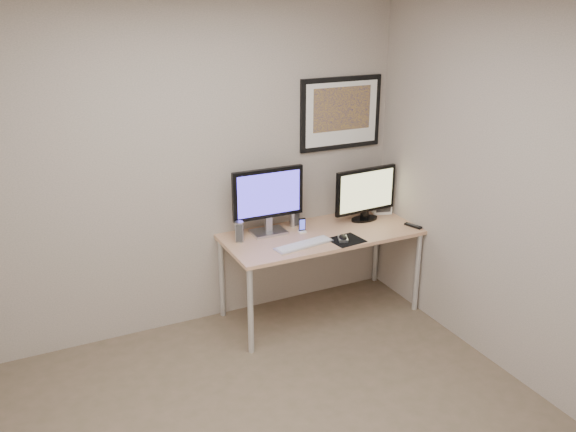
{
  "coord_description": "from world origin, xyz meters",
  "views": [
    {
      "loc": [
        -1.25,
        -2.67,
        2.58
      ],
      "look_at": [
        0.58,
        1.1,
        1.03
      ],
      "focal_mm": 38.0,
      "sensor_mm": 36.0,
      "label": 1
    }
  ],
  "objects_px": {
    "keyboard": "(304,244)",
    "fan_unit": "(382,199)",
    "speaker_left": "(239,232)",
    "monitor_large": "(268,198)",
    "speaker_right": "(294,216)",
    "framed_art": "(341,113)",
    "monitor_tv": "(366,193)",
    "desk": "(321,240)",
    "phone_dock": "(302,225)"
  },
  "relations": [
    {
      "from": "keyboard",
      "to": "fan_unit",
      "type": "relative_size",
      "value": 1.95
    },
    {
      "from": "speaker_left",
      "to": "monitor_large",
      "type": "bearing_deg",
      "value": 34.97
    },
    {
      "from": "speaker_right",
      "to": "monitor_large",
      "type": "bearing_deg",
      "value": 170.16
    },
    {
      "from": "framed_art",
      "to": "monitor_large",
      "type": "distance_m",
      "value": 0.96
    },
    {
      "from": "monitor_tv",
      "to": "keyboard",
      "type": "xyz_separation_m",
      "value": [
        -0.72,
        -0.27,
        -0.24
      ]
    },
    {
      "from": "framed_art",
      "to": "monitor_tv",
      "type": "distance_m",
      "value": 0.7
    },
    {
      "from": "speaker_right",
      "to": "keyboard",
      "type": "height_order",
      "value": "speaker_right"
    },
    {
      "from": "monitor_tv",
      "to": "speaker_right",
      "type": "height_order",
      "value": "monitor_tv"
    },
    {
      "from": "monitor_tv",
      "to": "monitor_large",
      "type": "bearing_deg",
      "value": 171.08
    },
    {
      "from": "speaker_right",
      "to": "desk",
      "type": "bearing_deg",
      "value": -82.74
    },
    {
      "from": "speaker_left",
      "to": "phone_dock",
      "type": "height_order",
      "value": "speaker_left"
    },
    {
      "from": "monitor_tv",
      "to": "keyboard",
      "type": "relative_size",
      "value": 1.21
    },
    {
      "from": "desk",
      "to": "phone_dock",
      "type": "xyz_separation_m",
      "value": [
        -0.14,
        0.08,
        0.13
      ]
    },
    {
      "from": "keyboard",
      "to": "phone_dock",
      "type": "bearing_deg",
      "value": 57.26
    },
    {
      "from": "phone_dock",
      "to": "fan_unit",
      "type": "distance_m",
      "value": 0.85
    },
    {
      "from": "keyboard",
      "to": "fan_unit",
      "type": "distance_m",
      "value": 1.03
    },
    {
      "from": "framed_art",
      "to": "phone_dock",
      "type": "height_order",
      "value": "framed_art"
    },
    {
      "from": "fan_unit",
      "to": "speaker_right",
      "type": "bearing_deg",
      "value": -167.26
    },
    {
      "from": "desk",
      "to": "monitor_large",
      "type": "bearing_deg",
      "value": 155.58
    },
    {
      "from": "speaker_left",
      "to": "phone_dock",
      "type": "xyz_separation_m",
      "value": [
        0.53,
        -0.03,
        -0.02
      ]
    },
    {
      "from": "monitor_tv",
      "to": "speaker_left",
      "type": "xyz_separation_m",
      "value": [
        -1.14,
        0.02,
        -0.16
      ]
    },
    {
      "from": "desk",
      "to": "keyboard",
      "type": "height_order",
      "value": "keyboard"
    },
    {
      "from": "framed_art",
      "to": "speaker_left",
      "type": "height_order",
      "value": "framed_art"
    },
    {
      "from": "desk",
      "to": "monitor_large",
      "type": "height_order",
      "value": "monitor_large"
    },
    {
      "from": "phone_dock",
      "to": "keyboard",
      "type": "height_order",
      "value": "phone_dock"
    },
    {
      "from": "speaker_right",
      "to": "fan_unit",
      "type": "bearing_deg",
      "value": -25.5
    },
    {
      "from": "desk",
      "to": "phone_dock",
      "type": "distance_m",
      "value": 0.2
    },
    {
      "from": "monitor_large",
      "to": "fan_unit",
      "type": "relative_size",
      "value": 2.39
    },
    {
      "from": "monitor_tv",
      "to": "fan_unit",
      "type": "relative_size",
      "value": 2.35
    },
    {
      "from": "monitor_large",
      "to": "speaker_left",
      "type": "height_order",
      "value": "monitor_large"
    },
    {
      "from": "speaker_right",
      "to": "speaker_left",
      "type": "bearing_deg",
      "value": 170.54
    },
    {
      "from": "desk",
      "to": "phone_dock",
      "type": "height_order",
      "value": "phone_dock"
    },
    {
      "from": "framed_art",
      "to": "speaker_right",
      "type": "bearing_deg",
      "value": -168.66
    },
    {
      "from": "monitor_large",
      "to": "fan_unit",
      "type": "distance_m",
      "value": 1.11
    },
    {
      "from": "desk",
      "to": "fan_unit",
      "type": "bearing_deg",
      "value": 15.01
    },
    {
      "from": "desk",
      "to": "keyboard",
      "type": "xyz_separation_m",
      "value": [
        -0.25,
        -0.17,
        0.07
      ]
    },
    {
      "from": "framed_art",
      "to": "fan_unit",
      "type": "relative_size",
      "value": 3.01
    },
    {
      "from": "framed_art",
      "to": "keyboard",
      "type": "height_order",
      "value": "framed_art"
    },
    {
      "from": "speaker_left",
      "to": "speaker_right",
      "type": "distance_m",
      "value": 0.55
    },
    {
      "from": "monitor_tv",
      "to": "phone_dock",
      "type": "distance_m",
      "value": 0.64
    },
    {
      "from": "framed_art",
      "to": "phone_dock",
      "type": "distance_m",
      "value": 0.99
    },
    {
      "from": "monitor_large",
      "to": "keyboard",
      "type": "xyz_separation_m",
      "value": [
        0.14,
        -0.35,
        -0.29
      ]
    },
    {
      "from": "monitor_tv",
      "to": "speaker_left",
      "type": "bearing_deg",
      "value": 175.71
    },
    {
      "from": "phone_dock",
      "to": "fan_unit",
      "type": "relative_size",
      "value": 0.49
    },
    {
      "from": "framed_art",
      "to": "monitor_large",
      "type": "height_order",
      "value": "framed_art"
    },
    {
      "from": "framed_art",
      "to": "keyboard",
      "type": "bearing_deg",
      "value": -139.93
    },
    {
      "from": "phone_dock",
      "to": "keyboard",
      "type": "xyz_separation_m",
      "value": [
        -0.11,
        -0.25,
        -0.05
      ]
    },
    {
      "from": "monitor_tv",
      "to": "fan_unit",
      "type": "distance_m",
      "value": 0.28
    },
    {
      "from": "speaker_left",
      "to": "phone_dock",
      "type": "distance_m",
      "value": 0.54
    },
    {
      "from": "phone_dock",
      "to": "keyboard",
      "type": "distance_m",
      "value": 0.28
    }
  ]
}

